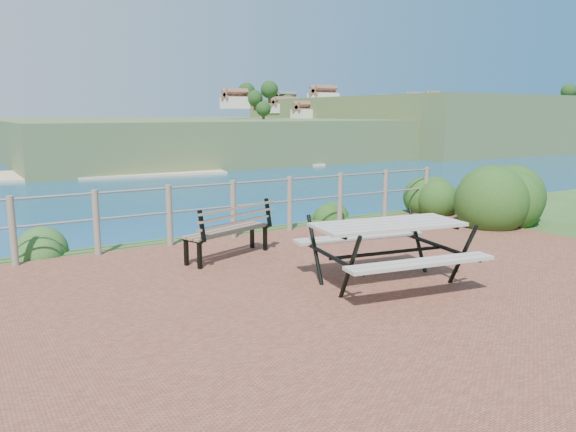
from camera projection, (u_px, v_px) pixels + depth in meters
ground at (353, 289)px, 6.97m from camera, size 10.00×7.00×0.12m
safety_railing at (233, 206)px, 9.67m from camera, size 9.40×0.10×1.00m
distant_bay at (376, 121)px, 266.17m from camera, size 290.00×232.36×24.00m
picnic_table at (387, 247)px, 7.05m from camera, size 1.98×1.61×0.79m
park_bench at (227, 223)px, 8.33m from camera, size 1.53×0.84×0.84m
shrub_right_front at (514, 226)px, 10.89m from camera, size 1.63×1.63×2.31m
shrub_right_edge at (436, 213)px, 12.22m from camera, size 0.96×0.96×1.38m
shrub_lip_west at (37, 255)px, 8.67m from camera, size 0.82×0.82×0.58m
shrub_lip_east at (330, 217)px, 11.76m from camera, size 0.69×0.69×0.40m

